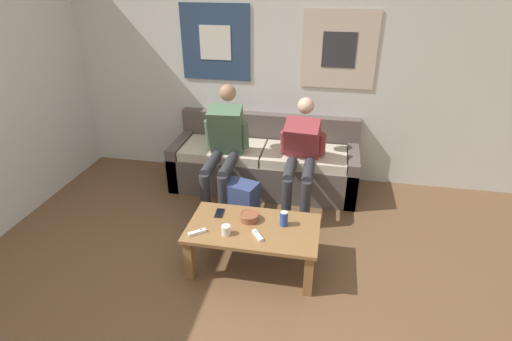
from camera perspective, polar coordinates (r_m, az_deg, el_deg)
The scene contains 13 objects.
ground_plane at distance 3.13m, azimuth -8.81°, elevation -20.08°, with size 18.00×18.00×0.00m, color brown.
wall_back at distance 4.59m, azimuth 0.14°, elevation 14.47°, with size 10.00×0.07×2.55m.
couch at distance 4.55m, azimuth 1.22°, elevation 0.97°, with size 2.06×0.74×0.78m.
coffee_table at distance 3.31m, azimuth -0.40°, elevation -9.05°, with size 1.07×0.59×0.40m.
person_seated_adult at distance 4.12m, azimuth -4.66°, elevation 3.73°, with size 0.47×0.92×1.22m.
person_seated_teen at distance 4.04m, azimuth 6.48°, elevation 2.39°, with size 0.47×0.97×1.10m.
backpack at distance 3.95m, azimuth -2.29°, elevation -4.67°, with size 0.37×0.32×0.42m.
ceramic_bowl at distance 3.33m, azimuth -0.95°, elevation -6.58°, with size 0.16×0.16×0.06m.
pillar_candle at distance 3.17m, azimuth -4.30°, elevation -8.48°, with size 0.07×0.07×0.09m.
drink_can_blue at distance 3.26m, azimuth 4.01°, elevation -6.87°, with size 0.07×0.07×0.12m.
game_controller_near_left at distance 3.22m, azimuth -8.42°, elevation -8.73°, with size 0.13×0.12×0.03m.
game_controller_near_right at distance 3.15m, azimuth 0.23°, elevation -9.26°, with size 0.11×0.14×0.03m.
cell_phone at distance 3.44m, azimuth -5.25°, elevation -6.07°, with size 0.08×0.14×0.01m.
Camera 1 is at (0.84, -1.97, 2.28)m, focal length 28.00 mm.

